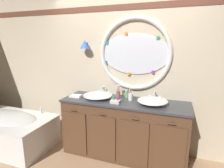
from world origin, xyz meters
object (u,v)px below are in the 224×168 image
(soap_dispenser, at_px, (127,94))
(toiletry_basket, at_px, (115,101))
(sink_basin_right, at_px, (153,101))
(bathtub, at_px, (7,128))
(sink_basin_left, at_px, (98,95))
(folded_hand_towel, at_px, (76,96))
(toothbrush_holder_left, at_px, (118,94))
(toothbrush_holder_right, at_px, (131,96))

(soap_dispenser, bearing_deg, toiletry_basket, -103.49)
(sink_basin_right, relative_size, toiletry_basket, 3.16)
(sink_basin_right, xyz_separation_m, toiletry_basket, (-0.52, -0.12, -0.03))
(soap_dispenser, bearing_deg, bathtub, -163.09)
(bathtub, height_order, toiletry_basket, toiletry_basket)
(sink_basin_left, bearing_deg, soap_dispenser, 27.65)
(sink_basin_left, distance_m, folded_hand_towel, 0.38)
(toiletry_basket, bearing_deg, soap_dispenser, 76.51)
(sink_basin_left, height_order, toothbrush_holder_left, toothbrush_holder_left)
(sink_basin_right, height_order, folded_hand_towel, sink_basin_right)
(bathtub, bearing_deg, toothbrush_holder_left, 16.93)
(sink_basin_left, height_order, sink_basin_right, sink_basin_right)
(sink_basin_right, distance_m, toothbrush_holder_left, 0.60)
(sink_basin_right, height_order, soap_dispenser, soap_dispenser)
(toothbrush_holder_left, bearing_deg, folded_hand_towel, -161.40)
(toothbrush_holder_right, relative_size, folded_hand_towel, 1.10)
(toothbrush_holder_right, distance_m, soap_dispenser, 0.16)
(toothbrush_holder_left, bearing_deg, sink_basin_right, -17.17)
(soap_dispenser, distance_m, folded_hand_towel, 0.84)
(soap_dispenser, bearing_deg, sink_basin_right, -26.43)
(bathtub, xyz_separation_m, toothbrush_holder_left, (1.86, 0.57, 0.66))
(bathtub, xyz_separation_m, soap_dispenser, (2.00, 0.61, 0.66))
(folded_hand_towel, bearing_deg, sink_basin_right, 1.99)
(toothbrush_holder_right, bearing_deg, sink_basin_right, -15.03)
(sink_basin_left, relative_size, toothbrush_holder_right, 2.18)
(bathtub, bearing_deg, toiletry_basket, 7.90)
(soap_dispenser, bearing_deg, folded_hand_towel, -161.76)
(sink_basin_left, relative_size, sink_basin_right, 1.08)
(sink_basin_right, height_order, toothbrush_holder_left, toothbrush_holder_left)
(sink_basin_left, bearing_deg, folded_hand_towel, -173.50)
(soap_dispenser, distance_m, toiletry_basket, 0.35)
(toothbrush_holder_right, bearing_deg, bathtub, -167.04)
(bathtub, xyz_separation_m, sink_basin_right, (2.44, 0.39, 0.65))
(bathtub, distance_m, toothbrush_holder_left, 2.06)
(toothbrush_holder_right, xyz_separation_m, toiletry_basket, (-0.18, -0.22, -0.03))
(toothbrush_holder_left, xyz_separation_m, toothbrush_holder_right, (0.23, -0.09, -0.00))
(soap_dispenser, xyz_separation_m, toiletry_basket, (-0.08, -0.34, -0.04))
(bathtub, xyz_separation_m, folded_hand_towel, (1.21, 0.35, 0.61))
(bathtub, height_order, sink_basin_left, sink_basin_left)
(toothbrush_holder_left, relative_size, toiletry_basket, 1.59)
(toothbrush_holder_left, xyz_separation_m, folded_hand_towel, (-0.66, -0.22, -0.04))
(toothbrush_holder_left, relative_size, soap_dispenser, 1.47)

